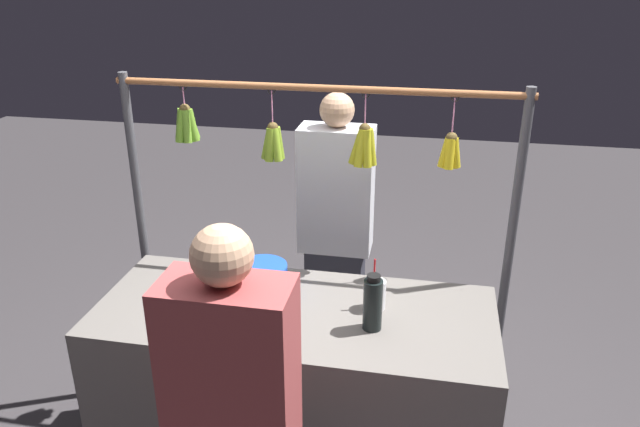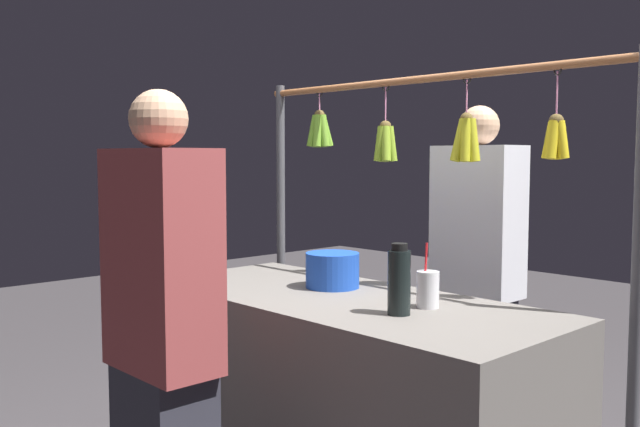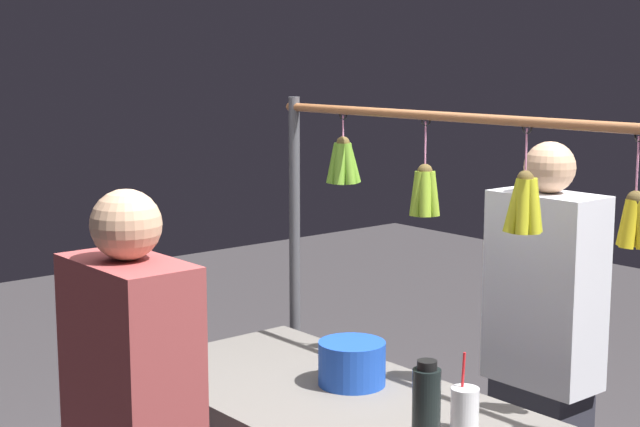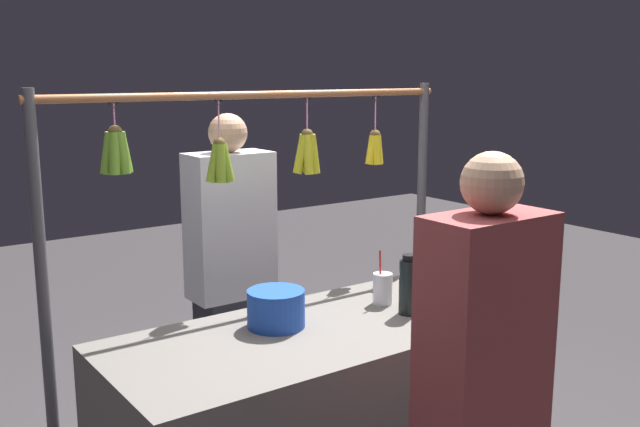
% 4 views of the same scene
% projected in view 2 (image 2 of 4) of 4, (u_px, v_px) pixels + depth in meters
% --- Properties ---
extents(market_counter, '(1.72, 0.72, 0.89)m').
position_uv_depth(market_counter, '(343.00, 410.00, 2.71)').
color(market_counter, '#66605B').
rests_on(market_counter, ground).
extents(display_rack, '(1.89, 0.12, 1.79)m').
position_uv_depth(display_rack, '(417.00, 198.00, 2.97)').
color(display_rack, '#4C4C51').
rests_on(display_rack, ground).
extents(water_bottle, '(0.08, 0.08, 0.24)m').
position_uv_depth(water_bottle, '(399.00, 281.00, 2.36)').
color(water_bottle, black).
rests_on(water_bottle, market_counter).
extents(blue_bucket, '(0.22, 0.22, 0.14)m').
position_uv_depth(blue_bucket, '(332.00, 270.00, 2.86)').
color(blue_bucket, blue).
rests_on(blue_bucket, market_counter).
extents(drink_cup, '(0.08, 0.08, 0.23)m').
position_uv_depth(drink_cup, '(428.00, 289.00, 2.47)').
color(drink_cup, silver).
rests_on(drink_cup, market_counter).
extents(vendor_person, '(0.39, 0.21, 1.66)m').
position_uv_depth(vendor_person, '(476.00, 289.00, 3.22)').
color(vendor_person, '#2D2D38').
rests_on(vendor_person, ground).
extents(customer_person, '(0.39, 0.21, 1.63)m').
position_uv_depth(customer_person, '(163.00, 359.00, 2.15)').
color(customer_person, '#2D2D38').
rests_on(customer_person, ground).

